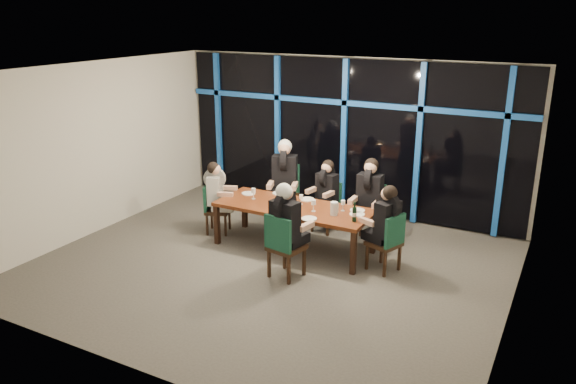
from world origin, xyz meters
name	(u,v)px	position (x,y,z in m)	size (l,w,h in m)	color
room	(269,140)	(0.00, 0.00, 2.02)	(7.04, 7.00, 3.02)	#5D5952
window_wall	(345,134)	(0.01, 2.93, 1.55)	(6.86, 0.43, 2.94)	black
dining_table	(294,210)	(0.00, 0.80, 0.68)	(2.60, 1.00, 0.75)	brown
chair_far_left	(285,190)	(-0.74, 1.88, 0.60)	(0.63, 0.63, 1.08)	black
chair_far_mid	(328,204)	(0.16, 1.83, 0.50)	(0.48, 0.48, 0.90)	black
chair_far_right	(370,210)	(0.99, 1.73, 0.56)	(0.48, 0.48, 1.01)	black
chair_end_left	(214,206)	(-1.59, 0.77, 0.50)	(0.53, 0.53, 0.89)	black
chair_end_right	(389,240)	(1.67, 0.68, 0.52)	(0.56, 0.56, 0.94)	black
chair_near_mid	(283,243)	(0.37, -0.26, 0.56)	(0.54, 0.54, 1.01)	black
diner_far_left	(284,170)	(-0.71, 1.80, 1.03)	(0.65, 0.73, 1.05)	black
diner_far_mid	(326,186)	(0.15, 1.75, 0.86)	(0.49, 0.59, 0.88)	black
diner_far_right	(369,189)	(1.00, 1.64, 0.96)	(0.50, 0.63, 0.98)	black
diner_end_left	(217,187)	(-1.52, 0.79, 0.85)	(0.61, 0.55, 0.87)	black
diner_end_right	(386,215)	(1.60, 0.71, 0.90)	(0.64, 0.57, 0.91)	black
diner_near_mid	(286,216)	(0.39, -0.18, 0.96)	(0.55, 0.67, 0.98)	black
plate_far_left	(279,193)	(-0.53, 1.26, 0.76)	(0.24, 0.24, 0.01)	white
plate_far_mid	(307,199)	(0.05, 1.20, 0.76)	(0.24, 0.24, 0.01)	white
plate_far_right	(357,210)	(1.01, 1.08, 0.76)	(0.24, 0.24, 0.01)	white
plate_end_left	(249,193)	(-1.00, 1.00, 0.76)	(0.24, 0.24, 0.01)	white
plate_end_right	(357,214)	(1.07, 0.91, 0.76)	(0.24, 0.24, 0.01)	white
plate_near_mid	(309,219)	(0.49, 0.38, 0.76)	(0.24, 0.24, 0.01)	white
wine_bottle	(354,214)	(1.14, 0.61, 0.87)	(0.07, 0.07, 0.30)	black
water_pitcher	(334,209)	(0.76, 0.72, 0.86)	(0.13, 0.12, 0.22)	silver
tea_light	(280,210)	(-0.10, 0.51, 0.77)	(0.05, 0.05, 0.03)	#FA9E4B
wine_glass_a	(278,198)	(-0.26, 0.72, 0.87)	(0.07, 0.07, 0.17)	silver
wine_glass_b	(301,197)	(0.07, 0.94, 0.87)	(0.06, 0.06, 0.17)	white
wine_glass_c	(314,203)	(0.40, 0.72, 0.89)	(0.07, 0.07, 0.19)	silver
wine_glass_d	(253,191)	(-0.77, 0.80, 0.89)	(0.07, 0.07, 0.19)	white
wine_glass_e	(343,203)	(0.80, 0.97, 0.88)	(0.07, 0.07, 0.18)	silver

